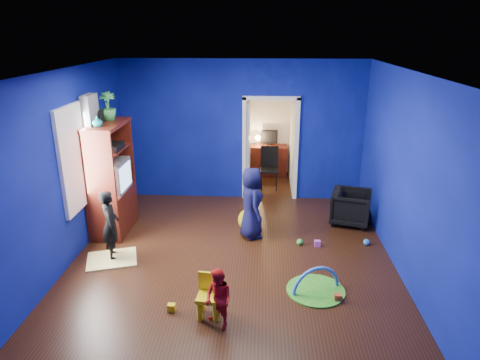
# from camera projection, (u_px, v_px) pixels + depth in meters

# --- Properties ---
(floor) EXTENTS (5.00, 5.50, 0.01)m
(floor) POSITION_uv_depth(u_px,v_px,m) (232.00, 262.00, 6.69)
(floor) COLOR black
(floor) RESTS_ON ground
(ceiling) EXTENTS (5.00, 5.50, 0.01)m
(ceiling) POSITION_uv_depth(u_px,v_px,m) (231.00, 72.00, 5.72)
(ceiling) COLOR white
(ceiling) RESTS_ON wall_back
(wall_back) EXTENTS (5.00, 0.02, 2.90)m
(wall_back) POSITION_uv_depth(u_px,v_px,m) (241.00, 131.00, 8.80)
(wall_back) COLOR navy
(wall_back) RESTS_ON floor
(wall_front) EXTENTS (5.00, 0.02, 2.90)m
(wall_front) POSITION_uv_depth(u_px,v_px,m) (208.00, 278.00, 3.62)
(wall_front) COLOR navy
(wall_front) RESTS_ON floor
(wall_left) EXTENTS (0.02, 5.50, 2.90)m
(wall_left) POSITION_uv_depth(u_px,v_px,m) (64.00, 171.00, 6.34)
(wall_left) COLOR navy
(wall_left) RESTS_ON floor
(wall_right) EXTENTS (0.02, 5.50, 2.90)m
(wall_right) POSITION_uv_depth(u_px,v_px,m) (407.00, 177.00, 6.08)
(wall_right) COLOR navy
(wall_right) RESTS_ON floor
(alcove) EXTENTS (1.00, 1.75, 2.50)m
(alcove) POSITION_uv_depth(u_px,v_px,m) (270.00, 132.00, 9.66)
(alcove) COLOR silver
(alcove) RESTS_ON floor
(armchair) EXTENTS (0.85, 0.84, 0.63)m
(armchair) POSITION_uv_depth(u_px,v_px,m) (351.00, 207.00, 7.93)
(armchair) COLOR black
(armchair) RESTS_ON floor
(child_black) EXTENTS (0.40, 0.48, 1.13)m
(child_black) POSITION_uv_depth(u_px,v_px,m) (111.00, 225.00, 6.64)
(child_black) COLOR black
(child_black) RESTS_ON floor
(child_navy) EXTENTS (0.57, 0.71, 1.26)m
(child_navy) POSITION_uv_depth(u_px,v_px,m) (251.00, 203.00, 7.31)
(child_navy) COLOR #10163A
(child_navy) RESTS_ON floor
(toddler_red) EXTENTS (0.47, 0.47, 0.77)m
(toddler_red) POSITION_uv_depth(u_px,v_px,m) (218.00, 299.00, 5.12)
(toddler_red) COLOR red
(toddler_red) RESTS_ON floor
(vase) EXTENTS (0.21, 0.21, 0.17)m
(vase) POSITION_uv_depth(u_px,v_px,m) (97.00, 121.00, 6.82)
(vase) COLOR #0D576E
(vase) RESTS_ON tv_armoire
(potted_plant) EXTENTS (0.35, 0.35, 0.49)m
(potted_plant) POSITION_uv_depth(u_px,v_px,m) (108.00, 106.00, 7.26)
(potted_plant) COLOR #30863A
(potted_plant) RESTS_ON tv_armoire
(tv_armoire) EXTENTS (0.58, 1.14, 1.96)m
(tv_armoire) POSITION_uv_depth(u_px,v_px,m) (110.00, 178.00, 7.46)
(tv_armoire) COLOR #3F1A0A
(tv_armoire) RESTS_ON floor
(crt_tv) EXTENTS (0.46, 0.70, 0.54)m
(crt_tv) POSITION_uv_depth(u_px,v_px,m) (112.00, 176.00, 7.44)
(crt_tv) COLOR silver
(crt_tv) RESTS_ON tv_armoire
(yellow_blanket) EXTENTS (0.90, 0.80, 0.03)m
(yellow_blanket) POSITION_uv_depth(u_px,v_px,m) (112.00, 259.00, 6.73)
(yellow_blanket) COLOR #F2E07A
(yellow_blanket) RESTS_ON floor
(hopper_ball) EXTENTS (0.39, 0.39, 0.39)m
(hopper_ball) POSITION_uv_depth(u_px,v_px,m) (249.00, 220.00, 7.69)
(hopper_ball) COLOR yellow
(hopper_ball) RESTS_ON floor
(kid_chair) EXTENTS (0.31, 0.31, 0.50)m
(kid_chair) POSITION_uv_depth(u_px,v_px,m) (208.00, 298.00, 5.36)
(kid_chair) COLOR yellow
(kid_chair) RESTS_ON floor
(play_mat) EXTENTS (0.81, 0.81, 0.02)m
(play_mat) POSITION_uv_depth(u_px,v_px,m) (316.00, 290.00, 5.94)
(play_mat) COLOR green
(play_mat) RESTS_ON floor
(toy_arch) EXTENTS (0.69, 0.33, 0.73)m
(toy_arch) POSITION_uv_depth(u_px,v_px,m) (316.00, 290.00, 5.94)
(toy_arch) COLOR #3F8CD8
(toy_arch) RESTS_ON floor
(window_left) EXTENTS (0.03, 0.95, 1.55)m
(window_left) POSITION_uv_depth(u_px,v_px,m) (74.00, 158.00, 6.63)
(window_left) COLOR white
(window_left) RESTS_ON wall_left
(curtain) EXTENTS (0.14, 0.42, 2.40)m
(curtain) POSITION_uv_depth(u_px,v_px,m) (96.00, 166.00, 7.25)
(curtain) COLOR slate
(curtain) RESTS_ON floor
(doorway) EXTENTS (1.16, 0.10, 2.10)m
(doorway) POSITION_uv_depth(u_px,v_px,m) (270.00, 150.00, 8.90)
(doorway) COLOR white
(doorway) RESTS_ON floor
(study_desk) EXTENTS (0.88, 0.44, 0.75)m
(study_desk) POSITION_uv_depth(u_px,v_px,m) (269.00, 160.00, 10.55)
(study_desk) COLOR #3D140A
(study_desk) RESTS_ON floor
(desk_monitor) EXTENTS (0.40, 0.05, 0.32)m
(desk_monitor) POSITION_uv_depth(u_px,v_px,m) (269.00, 137.00, 10.47)
(desk_monitor) COLOR black
(desk_monitor) RESTS_ON study_desk
(desk_lamp) EXTENTS (0.14, 0.14, 0.14)m
(desk_lamp) POSITION_uv_depth(u_px,v_px,m) (258.00, 138.00, 10.43)
(desk_lamp) COLOR #FFD88C
(desk_lamp) RESTS_ON study_desk
(folding_chair) EXTENTS (0.40, 0.40, 0.92)m
(folding_chair) POSITION_uv_depth(u_px,v_px,m) (269.00, 169.00, 9.61)
(folding_chair) COLOR black
(folding_chair) RESTS_ON floor
(book_shelf) EXTENTS (0.88, 0.24, 0.04)m
(book_shelf) POSITION_uv_depth(u_px,v_px,m) (270.00, 93.00, 10.10)
(book_shelf) COLOR white
(book_shelf) RESTS_ON study_desk
(toy_0) EXTENTS (0.10, 0.08, 0.10)m
(toy_0) POSITION_uv_depth(u_px,v_px,m) (338.00, 298.00, 5.71)
(toy_0) COLOR #D14A22
(toy_0) RESTS_ON floor
(toy_1) EXTENTS (0.11, 0.11, 0.11)m
(toy_1) POSITION_uv_depth(u_px,v_px,m) (366.00, 242.00, 7.19)
(toy_1) COLOR #237AC7
(toy_1) RESTS_ON floor
(toy_2) EXTENTS (0.10, 0.08, 0.10)m
(toy_2) POSITION_uv_depth(u_px,v_px,m) (171.00, 308.00, 5.51)
(toy_2) COLOR #E6B80C
(toy_2) RESTS_ON floor
(toy_3) EXTENTS (0.11, 0.11, 0.11)m
(toy_3) POSITION_uv_depth(u_px,v_px,m) (300.00, 242.00, 7.20)
(toy_3) COLOR green
(toy_3) RESTS_ON floor
(toy_4) EXTENTS (0.10, 0.08, 0.10)m
(toy_4) POSITION_uv_depth(u_px,v_px,m) (317.00, 243.00, 7.16)
(toy_4) COLOR #C248BF
(toy_4) RESTS_ON floor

